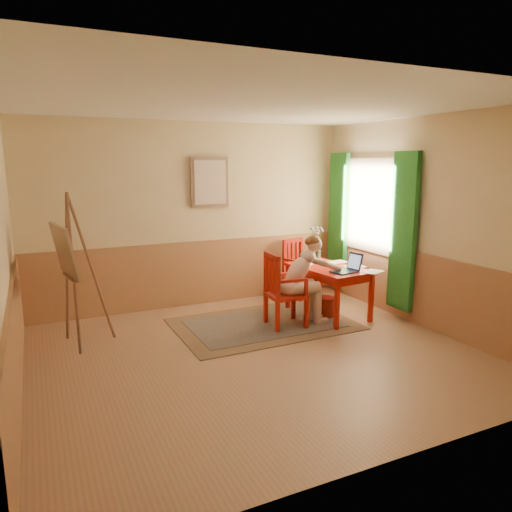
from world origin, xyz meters
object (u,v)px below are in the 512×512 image
figure (303,276)px  easel (68,257)px  chair_left (282,290)px  laptop (348,268)px  table (328,273)px  chair_back (299,268)px

figure → easel: easel is taller
chair_left → figure: bearing=-4.1°
figure → laptop: (0.60, -0.18, 0.09)m
chair_left → laptop: bearing=-12.3°
chair_left → figure: 0.35m
table → laptop: size_ratio=2.86×
easel → chair_back: bearing=11.4°
table → chair_back: bearing=83.7°
easel → laptop: bearing=-11.0°
chair_back → easel: size_ratio=0.51×
chair_back → figure: bearing=-117.8°
chair_left → easel: easel is taller
chair_left → figure: size_ratio=0.83×
chair_left → chair_back: chair_left is taller
figure → laptop: 0.64m
table → easel: bearing=174.7°
laptop → chair_left: bearing=167.7°
chair_back → figure: size_ratio=0.77×
table → chair_left: 0.86m
table → figure: bearing=-160.8°
easel → chair_left: bearing=-10.5°
chair_left → easel: 2.72m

